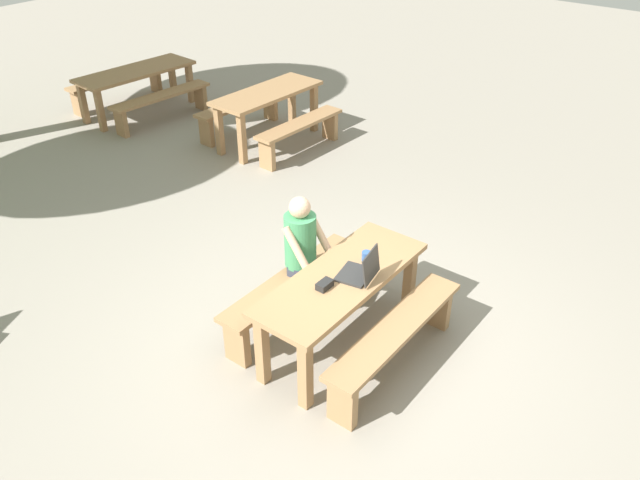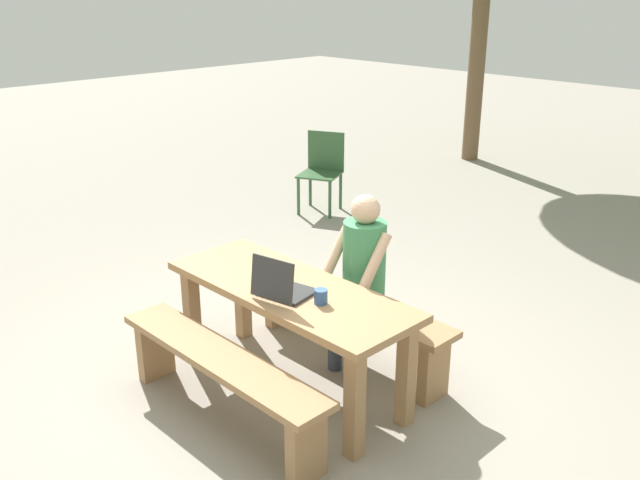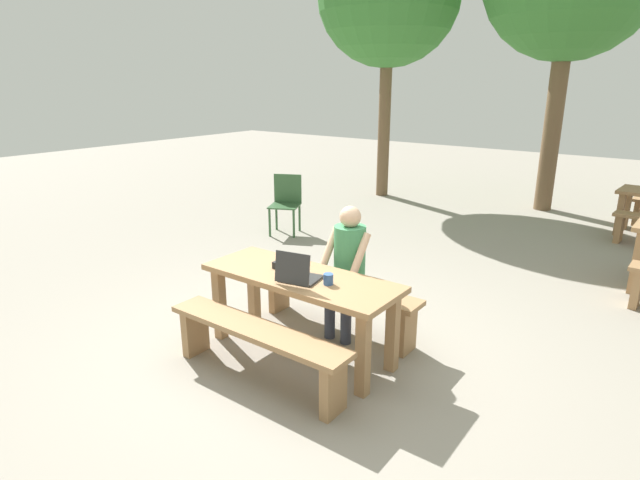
{
  "view_description": "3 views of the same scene",
  "coord_description": "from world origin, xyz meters",
  "px_view_note": "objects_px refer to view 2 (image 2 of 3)",
  "views": [
    {
      "loc": [
        -3.55,
        -2.52,
        3.87
      ],
      "look_at": [
        0.02,
        0.25,
        0.98
      ],
      "focal_mm": 35.73,
      "sensor_mm": 36.0,
      "label": 1
    },
    {
      "loc": [
        2.97,
        -2.65,
        2.54
      ],
      "look_at": [
        0.02,
        0.25,
        0.98
      ],
      "focal_mm": 38.95,
      "sensor_mm": 36.0,
      "label": 2
    },
    {
      "loc": [
        2.57,
        -3.18,
        2.31
      ],
      "look_at": [
        0.02,
        0.25,
        0.98
      ],
      "focal_mm": 29.05,
      "sensor_mm": 36.0,
      "label": 3
    }
  ],
  "objects_px": {
    "picnic_table_front": "(290,305)",
    "plastic_chair": "(322,169)",
    "person_seated": "(360,270)",
    "small_pouch": "(268,271)",
    "laptop": "(281,287)",
    "coffee_mug": "(321,297)"
  },
  "relations": [
    {
      "from": "small_pouch",
      "to": "coffee_mug",
      "type": "height_order",
      "value": "coffee_mug"
    },
    {
      "from": "picnic_table_front",
      "to": "plastic_chair",
      "type": "relative_size",
      "value": 1.94
    },
    {
      "from": "small_pouch",
      "to": "person_seated",
      "type": "height_order",
      "value": "person_seated"
    },
    {
      "from": "small_pouch",
      "to": "person_seated",
      "type": "relative_size",
      "value": 0.12
    },
    {
      "from": "small_pouch",
      "to": "coffee_mug",
      "type": "relative_size",
      "value": 1.63
    },
    {
      "from": "person_seated",
      "to": "plastic_chair",
      "type": "relative_size",
      "value": 1.38
    },
    {
      "from": "coffee_mug",
      "to": "person_seated",
      "type": "height_order",
      "value": "person_seated"
    },
    {
      "from": "picnic_table_front",
      "to": "small_pouch",
      "type": "distance_m",
      "value": 0.27
    },
    {
      "from": "laptop",
      "to": "plastic_chair",
      "type": "xyz_separation_m",
      "value": [
        -2.63,
        2.95,
        -0.31
      ]
    },
    {
      "from": "person_seated",
      "to": "small_pouch",
      "type": "bearing_deg",
      "value": -124.91
    },
    {
      "from": "picnic_table_front",
      "to": "coffee_mug",
      "type": "relative_size",
      "value": 19.48
    },
    {
      "from": "small_pouch",
      "to": "plastic_chair",
      "type": "xyz_separation_m",
      "value": [
        -2.33,
        2.8,
        -0.28
      ]
    },
    {
      "from": "person_seated",
      "to": "coffee_mug",
      "type": "bearing_deg",
      "value": -71.36
    },
    {
      "from": "picnic_table_front",
      "to": "plastic_chair",
      "type": "distance_m",
      "value": 3.8
    },
    {
      "from": "picnic_table_front",
      "to": "laptop",
      "type": "distance_m",
      "value": 0.25
    },
    {
      "from": "coffee_mug",
      "to": "plastic_chair",
      "type": "distance_m",
      "value": 4.05
    },
    {
      "from": "coffee_mug",
      "to": "person_seated",
      "type": "xyz_separation_m",
      "value": [
        -0.18,
        0.55,
        -0.05
      ]
    },
    {
      "from": "picnic_table_front",
      "to": "small_pouch",
      "type": "xyz_separation_m",
      "value": [
        -0.22,
        0.01,
        0.16
      ]
    },
    {
      "from": "picnic_table_front",
      "to": "plastic_chair",
      "type": "height_order",
      "value": "plastic_chair"
    },
    {
      "from": "laptop",
      "to": "small_pouch",
      "type": "xyz_separation_m",
      "value": [
        -0.3,
        0.15,
        -0.04
      ]
    },
    {
      "from": "small_pouch",
      "to": "coffee_mug",
      "type": "xyz_separation_m",
      "value": [
        0.54,
        -0.05,
        0.01
      ]
    },
    {
      "from": "person_seated",
      "to": "plastic_chair",
      "type": "height_order",
      "value": "person_seated"
    }
  ]
}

